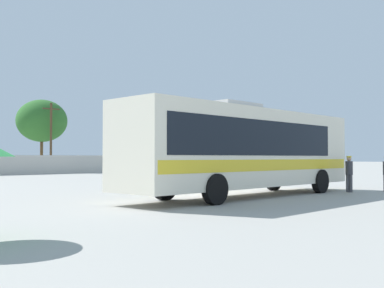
# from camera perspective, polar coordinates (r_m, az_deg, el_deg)

# --- Properties ---
(ground_plane) EXTENTS (300.00, 300.00, 0.00)m
(ground_plane) POSITION_cam_1_polar(r_m,az_deg,el_deg) (26.92, -11.34, -4.97)
(ground_plane) COLOR #A3A099
(coach_bus_cream_yellow) EXTENTS (12.28, 3.07, 3.69)m
(coach_bus_cream_yellow) POSITION_cam_1_polar(r_m,az_deg,el_deg) (18.78, 6.39, -0.44)
(coach_bus_cream_yellow) COLOR silver
(coach_bus_cream_yellow) RESTS_ON ground_plane
(attendant_by_bus_door) EXTENTS (0.37, 0.37, 1.64)m
(attendant_by_bus_door) POSITION_cam_1_polar(r_m,az_deg,el_deg) (22.33, 18.63, -3.21)
(attendant_by_bus_door) COLOR #4C4C51
(attendant_by_bus_door) RESTS_ON ground_plane
(utility_pole_near) EXTENTS (1.80, 0.25, 7.16)m
(utility_pole_near) POSITION_cam_1_polar(r_m,az_deg,el_deg) (49.87, -16.84, 0.93)
(utility_pole_near) COLOR #4C3823
(utility_pole_near) RESTS_ON ground_plane
(roadside_tree_midright) EXTENTS (5.40, 5.40, 7.84)m
(roadside_tree_midright) POSITION_cam_1_polar(r_m,az_deg,el_deg) (53.19, -17.86, 2.70)
(roadside_tree_midright) COLOR brown
(roadside_tree_midright) RESTS_ON ground_plane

